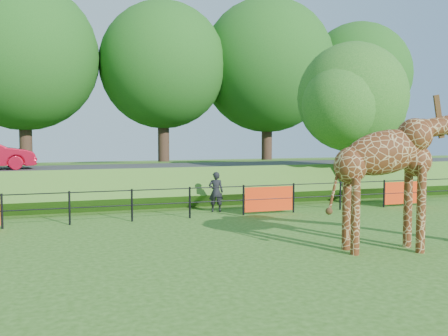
# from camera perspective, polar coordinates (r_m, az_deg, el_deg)

# --- Properties ---
(ground) EXTENTS (90.00, 90.00, 0.00)m
(ground) POSITION_cam_1_polar(r_m,az_deg,el_deg) (10.16, 7.93, -12.97)
(ground) COLOR #2D5816
(ground) RESTS_ON ground
(giraffe) EXTENTS (4.95, 1.73, 3.47)m
(giraffe) POSITION_cam_1_polar(r_m,az_deg,el_deg) (13.52, 21.55, -1.46)
(giraffe) COLOR #512710
(giraffe) RESTS_ON ground
(perimeter_fence) EXTENTS (28.07, 0.10, 1.10)m
(perimeter_fence) POSITION_cam_1_polar(r_m,az_deg,el_deg) (17.41, -3.93, -3.96)
(perimeter_fence) COLOR black
(perimeter_fence) RESTS_ON ground
(embankment) EXTENTS (40.00, 9.00, 1.30)m
(embankment) POSITION_cam_1_polar(r_m,az_deg,el_deg) (24.68, -8.36, -1.41)
(embankment) COLOR #2D5816
(embankment) RESTS_ON ground
(road) EXTENTS (40.00, 5.00, 0.12)m
(road) POSITION_cam_1_polar(r_m,az_deg,el_deg) (23.15, -7.72, 0.00)
(road) COLOR #2E2E30
(road) RESTS_ON embankment
(visitor) EXTENTS (0.64, 0.53, 1.52)m
(visitor) POSITION_cam_1_polar(r_m,az_deg,el_deg) (18.76, -0.93, -2.73)
(visitor) COLOR black
(visitor) RESTS_ON ground
(tree_east) EXTENTS (5.40, 4.71, 6.76)m
(tree_east) POSITION_cam_1_polar(r_m,az_deg,el_deg) (21.91, 14.62, 7.33)
(tree_east) COLOR #332217
(tree_east) RESTS_ON ground
(bg_tree_line) EXTENTS (37.30, 8.80, 11.82)m
(bg_tree_line) POSITION_cam_1_polar(r_m,az_deg,el_deg) (31.60, -7.19, 11.67)
(bg_tree_line) COLOR #332217
(bg_tree_line) RESTS_ON ground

